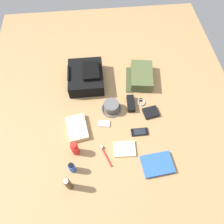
{
  "coord_description": "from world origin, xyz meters",
  "views": [
    {
      "loc": [
        -0.78,
        0.08,
        1.39
      ],
      "look_at": [
        0.0,
        0.0,
        0.04
      ],
      "focal_mm": 33.44,
      "sensor_mm": 36.0,
      "label": 1
    }
  ],
  "objects": [
    {
      "name": "media_player",
      "position": [
        -0.07,
        0.07,
        0.01
      ],
      "size": [
        0.06,
        0.09,
        0.01
      ],
      "color": "#B7B7BC",
      "rests_on": "ground_plane"
    },
    {
      "name": "wallet",
      "position": [
        -0.02,
        -0.3,
        0.01
      ],
      "size": [
        0.11,
        0.12,
        0.02
      ],
      "primitive_type": "cube",
      "rotation": [
        0.0,
        0.0,
        0.18
      ],
      "color": "black",
      "rests_on": "ground_plane"
    },
    {
      "name": "deodorant_spray",
      "position": [
        -0.39,
        0.3,
        0.05
      ],
      "size": [
        0.04,
        0.04,
        0.11
      ],
      "color": "blue",
      "rests_on": "ground_plane"
    },
    {
      "name": "cologne_bottle",
      "position": [
        -0.5,
        0.32,
        0.08
      ],
      "size": [
        0.04,
        0.04,
        0.16
      ],
      "color": "#473319",
      "rests_on": "ground_plane"
    },
    {
      "name": "wristwatch",
      "position": [
        0.09,
        -0.24,
        0.01
      ],
      "size": [
        0.07,
        0.06,
        0.01
      ],
      "color": "#99999E",
      "rests_on": "ground_plane"
    },
    {
      "name": "cell_phone",
      "position": [
        -0.17,
        -0.18,
        0.01
      ],
      "size": [
        0.06,
        0.12,
        0.01
      ],
      "color": "black",
      "rests_on": "ground_plane"
    },
    {
      "name": "sunscreen_spray",
      "position": [
        -0.27,
        0.28,
        0.06
      ],
      "size": [
        0.05,
        0.05,
        0.13
      ],
      "color": "red",
      "rests_on": "ground_plane"
    },
    {
      "name": "bucket_hat",
      "position": [
        0.05,
        0.0,
        0.03
      ],
      "size": [
        0.16,
        0.16,
        0.08
      ],
      "color": "#555555",
      "rests_on": "ground_plane"
    },
    {
      "name": "folded_towel",
      "position": [
        -0.1,
        0.27,
        0.02
      ],
      "size": [
        0.22,
        0.17,
        0.04
      ],
      "primitive_type": "cube",
      "rotation": [
        0.0,
        0.0,
        0.15
      ],
      "color": "beige",
      "rests_on": "ground_plane"
    },
    {
      "name": "backpack",
      "position": [
        0.34,
        0.18,
        0.06
      ],
      "size": [
        0.33,
        0.28,
        0.14
      ],
      "color": "black",
      "rests_on": "ground_plane"
    },
    {
      "name": "toiletry_pouch",
      "position": [
        0.32,
        -0.27,
        0.04
      ],
      "size": [
        0.29,
        0.25,
        0.09
      ],
      "color": "#47512D",
      "rests_on": "ground_plane"
    },
    {
      "name": "sunglasses_case",
      "position": [
        0.07,
        -0.15,
        0.02
      ],
      "size": [
        0.14,
        0.06,
        0.04
      ],
      "primitive_type": "cube",
      "rotation": [
        0.0,
        0.0,
        -0.04
      ],
      "color": "black",
      "rests_on": "ground_plane"
    },
    {
      "name": "notepad",
      "position": [
        -0.29,
        -0.06,
        0.01
      ],
      "size": [
        0.12,
        0.16,
        0.02
      ],
      "primitive_type": "cube",
      "rotation": [
        0.0,
        0.0,
        -0.05
      ],
      "color": "beige",
      "rests_on": "ground_plane"
    },
    {
      "name": "toothbrush",
      "position": [
        -0.31,
        0.08,
        0.01
      ],
      "size": [
        0.16,
        0.07,
        0.02
      ],
      "color": "red",
      "rests_on": "ground_plane"
    },
    {
      "name": "paperback_novel",
      "position": [
        -0.42,
        -0.26,
        0.01
      ],
      "size": [
        0.17,
        0.21,
        0.03
      ],
      "color": "blue",
      "rests_on": "ground_plane"
    },
    {
      "name": "ground_plane",
      "position": [
        0.0,
        0.0,
        -0.01
      ],
      "size": [
        2.64,
        2.02,
        0.02
      ],
      "primitive_type": "cube",
      "color": "#9D784B",
      "rests_on": "ground"
    }
  ]
}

